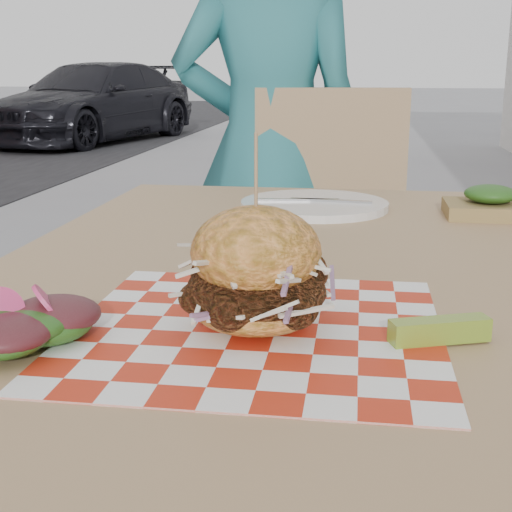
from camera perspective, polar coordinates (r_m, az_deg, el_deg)
The scene contains 10 objects.
diner at distance 2.07m, azimuth 1.07°, elevation 8.36°, with size 0.56×0.37×1.54m, color #2A747B.
car_dark at distance 10.54m, azimuth -12.85°, elevation 11.92°, with size 1.54×3.79×1.10m, color black.
patio_table at distance 0.98m, azimuth 3.19°, elevation -4.77°, with size 0.80×1.20×0.75m.
patio_chair at distance 1.95m, azimuth 5.46°, elevation 1.39°, with size 0.46×0.46×0.95m.
paper_liner at distance 0.70m, azimuth 0.00°, elevation -5.83°, with size 0.36×0.36×0.00m, color red.
sandwich at distance 0.69m, azimuth 0.00°, elevation -1.64°, with size 0.17×0.17×0.19m.
pickle_spear at distance 0.69m, azimuth 14.48°, elevation -5.77°, with size 0.10×0.02×0.02m, color #90AF32.
side_salad at distance 0.69m, azimuth -17.96°, elevation -5.67°, with size 0.14×0.14×0.05m.
place_setting at distance 1.31m, azimuth 4.69°, elevation 4.10°, with size 0.27×0.27×0.02m.
kraft_tray at distance 1.30m, azimuth 18.20°, elevation 3.98°, with size 0.15×0.12×0.06m.
Camera 1 is at (0.14, -0.98, 1.00)m, focal length 50.00 mm.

